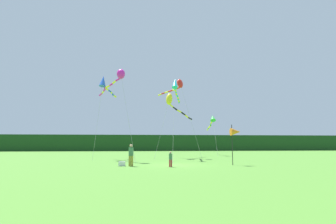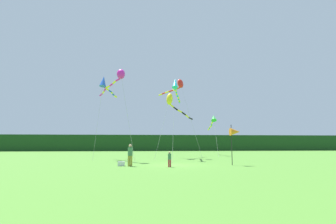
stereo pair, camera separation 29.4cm
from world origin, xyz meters
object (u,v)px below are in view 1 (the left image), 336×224
object	(u,v)px
person_child	(171,158)
banner_flag_pole	(235,132)
kite_yellow	(171,101)
cooler_box	(122,164)
kite_red	(178,85)
person_adult	(131,154)
kite_magenta	(118,77)
kite_cyan	(175,86)
kite_blue	(104,83)
kite_green	(212,120)

from	to	relation	value
person_child	banner_flag_pole	distance (m)	6.57
banner_flag_pole	kite_yellow	world-z (taller)	kite_yellow
cooler_box	banner_flag_pole	world-z (taller)	banner_flag_pole
person_child	kite_red	bearing A→B (deg)	79.02
person_adult	kite_magenta	bearing A→B (deg)	105.14
kite_magenta	kite_yellow	size ratio (longest dim) A/B	1.19
cooler_box	kite_red	bearing A→B (deg)	60.92
kite_magenta	kite_cyan	world-z (taller)	kite_magenta
kite_blue	kite_green	distance (m)	18.91
kite_yellow	kite_cyan	size ratio (longest dim) A/B	0.87
kite_blue	kite_green	size ratio (longest dim) A/B	1.24
person_adult	kite_yellow	size ratio (longest dim) A/B	0.21
kite_red	kite_green	distance (m)	10.19
kite_magenta	kite_red	world-z (taller)	kite_red
cooler_box	kite_red	distance (m)	16.70
kite_magenta	kite_blue	size ratio (longest dim) A/B	1.00
cooler_box	kite_green	distance (m)	23.33
person_child	kite_yellow	world-z (taller)	kite_yellow
person_adult	person_child	xyz separation A→B (m)	(3.26, -1.00, -0.32)
kite_yellow	kite_red	distance (m)	2.58
person_child	person_adult	bearing A→B (deg)	163.01
person_child	kite_blue	size ratio (longest dim) A/B	0.12
kite_magenta	banner_flag_pole	bearing A→B (deg)	-31.44
person_child	kite_yellow	distance (m)	14.66
kite_magenta	kite_green	bearing A→B (deg)	38.94
person_child	kite_blue	xyz separation A→B (m)	(-7.23, 11.07, 8.85)
person_child	kite_magenta	bearing A→B (deg)	122.57
kite_yellow	kite_green	distance (m)	10.41
kite_yellow	kite_blue	world-z (taller)	kite_blue
kite_magenta	kite_red	distance (m)	9.24
kite_red	kite_yellow	bearing A→B (deg)	-162.30
kite_magenta	kite_green	distance (m)	18.83
person_child	kite_blue	distance (m)	15.91
kite_red	kite_cyan	size ratio (longest dim) A/B	1.07
kite_cyan	kite_blue	bearing A→B (deg)	171.84
kite_blue	kite_yellow	bearing A→B (deg)	11.40
cooler_box	kite_red	size ratio (longest dim) A/B	0.05
kite_cyan	kite_green	xyz separation A→B (m)	(7.43, 9.94, -3.21)
person_child	kite_blue	bearing A→B (deg)	123.15
person_adult	kite_magenta	size ratio (longest dim) A/B	0.18
kite_magenta	person_adult	bearing A→B (deg)	-74.86
person_adult	kite_yellow	distance (m)	14.38
cooler_box	kite_green	size ratio (longest dim) A/B	0.07
person_adult	kite_red	xyz separation A→B (m)	(5.81, 12.16, 8.94)
person_child	kite_yellow	xyz separation A→B (m)	(1.56, 12.84, 6.89)
kite_cyan	kite_magenta	bearing A→B (deg)	-166.56
person_adult	banner_flag_pole	world-z (taller)	banner_flag_pole
person_adult	kite_magenta	xyz separation A→B (m)	(-1.93, 7.13, 8.54)
kite_red	kite_cyan	distance (m)	3.59
kite_yellow	kite_red	xyz separation A→B (m)	(0.99, 0.32, 2.37)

